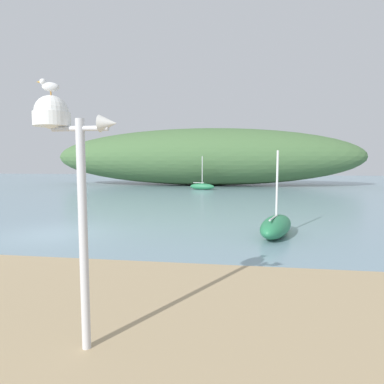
{
  "coord_description": "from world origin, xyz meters",
  "views": [
    {
      "loc": [
        7.06,
        -11.56,
        2.79
      ],
      "look_at": [
        4.27,
        7.78,
        0.99
      ],
      "focal_mm": 30.45,
      "sensor_mm": 36.0,
      "label": 1
    }
  ],
  "objects": [
    {
      "name": "ground_plane",
      "position": [
        0.0,
        0.0,
        0.0
      ],
      "size": [
        120.0,
        120.0,
        0.0
      ],
      "primitive_type": "plane",
      "color": "#7A99A8"
    },
    {
      "name": "distant_hill",
      "position": [
        2.87,
        27.93,
        3.41
      ],
      "size": [
        37.21,
        10.4,
        6.82
      ],
      "primitive_type": "ellipsoid",
      "color": "#476B3D",
      "rests_on": "ground"
    },
    {
      "name": "mast_structure",
      "position": [
        4.75,
        -7.48,
        3.01
      ],
      "size": [
        1.14,
        0.48,
        3.47
      ],
      "color": "silver",
      "rests_on": "beach_sand"
    },
    {
      "name": "seagull_on_radar",
      "position": [
        4.58,
        -7.49,
        3.79
      ],
      "size": [
        0.29,
        0.17,
        0.21
      ],
      "color": "orange",
      "rests_on": "mast_structure"
    },
    {
      "name": "sailboat_far_right",
      "position": [
        8.47,
        0.78,
        0.4
      ],
      "size": [
        1.84,
        3.16,
        3.22
      ],
      "color": "#287A4C",
      "rests_on": "ground"
    },
    {
      "name": "sailboat_by_sandbar",
      "position": [
        3.38,
        21.17,
        0.34
      ],
      "size": [
        2.7,
        1.35,
        3.37
      ],
      "color": "#287A4C",
      "rests_on": "ground"
    }
  ]
}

